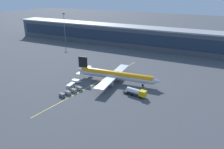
{
  "coord_description": "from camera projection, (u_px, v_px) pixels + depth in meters",
  "views": [
    {
      "loc": [
        48.39,
        -86.73,
        43.77
      ],
      "look_at": [
        1.3,
        4.54,
        4.5
      ],
      "focal_mm": 36.15,
      "sensor_mm": 36.0,
      "label": 1
    }
  ],
  "objects": [
    {
      "name": "fuel_tanker",
      "position": [
        136.0,
        92.0,
        97.6
      ],
      "size": [
        11.05,
        4.08,
        3.25
      ],
      "color": "#232326",
      "rests_on": "ground_plane"
    },
    {
      "name": "main_airliner",
      "position": [
        116.0,
        75.0,
        111.45
      ],
      "size": [
        45.01,
        35.89,
        11.15
      ],
      "color": "silver",
      "rests_on": "ground_plane"
    },
    {
      "name": "pushback_tug",
      "position": [
        76.0,
        81.0,
        112.01
      ],
      "size": [
        4.05,
        2.74,
        1.4
      ],
      "color": "white",
      "rests_on": "ground_plane"
    },
    {
      "name": "apron_lead_in_line",
      "position": [
        97.0,
        82.0,
        112.4
      ],
      "size": [
        9.17,
        79.54,
        0.01
      ],
      "primitive_type": "cube",
      "rotation": [
        0.0,
        0.0,
        -0.11
      ],
      "color": "yellow",
      "rests_on": "ground_plane"
    },
    {
      "name": "ground_plane",
      "position": [
        105.0,
        86.0,
        108.34
      ],
      "size": [
        700.0,
        700.0,
        0.0
      ],
      "primitive_type": "plane",
      "color": "#47494F"
    },
    {
      "name": "apron_light_mast_0",
      "position": [
        64.0,
        26.0,
        191.9
      ],
      "size": [
        2.8,
        0.5,
        24.5
      ],
      "color": "gray",
      "rests_on": "ground_plane"
    },
    {
      "name": "baggage_cart_0",
      "position": [
        62.0,
        95.0,
        97.23
      ],
      "size": [
        2.97,
        2.24,
        1.48
      ],
      "color": "#595B60",
      "rests_on": "ground_plane"
    },
    {
      "name": "baggage_cart_3",
      "position": [
        79.0,
        88.0,
        103.73
      ],
      "size": [
        2.97,
        2.24,
        1.48
      ],
      "color": "gray",
      "rests_on": "ground_plane"
    },
    {
      "name": "terminal_building",
      "position": [
        132.0,
        36.0,
        179.56
      ],
      "size": [
        223.61,
        17.51,
        16.13
      ],
      "color": "#424751",
      "rests_on": "ground_plane"
    },
    {
      "name": "baggage_cart_2",
      "position": [
        74.0,
        90.0,
        101.57
      ],
      "size": [
        2.97,
        2.24,
        1.48
      ],
      "color": "gray",
      "rests_on": "ground_plane"
    },
    {
      "name": "crew_van",
      "position": [
        71.0,
        86.0,
        105.04
      ],
      "size": [
        2.75,
        5.24,
        2.3
      ],
      "color": "gray",
      "rests_on": "ground_plane"
    },
    {
      "name": "baggage_cart_1",
      "position": [
        68.0,
        93.0,
        99.4
      ],
      "size": [
        2.97,
        2.24,
        1.48
      ],
      "color": "gray",
      "rests_on": "ground_plane"
    }
  ]
}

